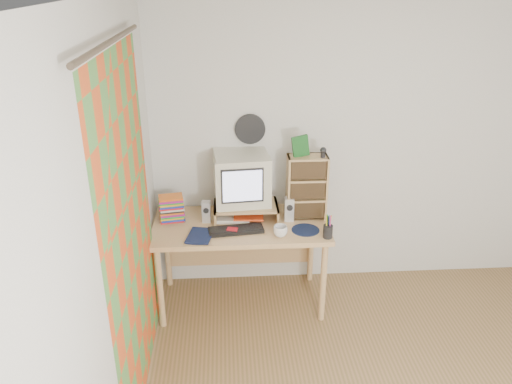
{
  "coord_description": "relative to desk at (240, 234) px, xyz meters",
  "views": [
    {
      "loc": [
        -1.13,
        -2.19,
        2.6
      ],
      "look_at": [
        -0.91,
        1.33,
        1.05
      ],
      "focal_mm": 35.0,
      "sensor_mm": 36.0,
      "label": 1
    }
  ],
  "objects": [
    {
      "name": "cd_rack",
      "position": [
        0.54,
        0.02,
        0.4
      ],
      "size": [
        0.32,
        0.17,
        0.53
      ],
      "primitive_type": "cube",
      "rotation": [
        0.0,
        0.0,
        -0.01
      ],
      "color": "tan",
      "rests_on": "desk"
    },
    {
      "name": "dvd_stack",
      "position": [
        -0.55,
        0.03,
        0.27
      ],
      "size": [
        0.21,
        0.16,
        0.27
      ],
      "primitive_type": null,
      "rotation": [
        0.0,
        0.0,
        0.16
      ],
      "color": "brown",
      "rests_on": "desk"
    },
    {
      "name": "game_box",
      "position": [
        0.48,
        0.02,
        0.75
      ],
      "size": [
        0.13,
        0.06,
        0.17
      ],
      "primitive_type": "cube",
      "rotation": [
        0.0,
        0.0,
        0.22
      ],
      "color": "#18551F",
      "rests_on": "cd_rack"
    },
    {
      "name": "keyboard",
      "position": [
        -0.04,
        -0.2,
        0.15
      ],
      "size": [
        0.44,
        0.19,
        0.03
      ],
      "primitive_type": "cube",
      "rotation": [
        0.0,
        0.0,
        0.12
      ],
      "color": "black",
      "rests_on": "desk"
    },
    {
      "name": "papers",
      "position": [
        -0.01,
        0.02,
        0.15
      ],
      "size": [
        0.29,
        0.22,
        0.04
      ],
      "primitive_type": null,
      "rotation": [
        0.0,
        0.0,
        -0.08
      ],
      "color": "silver",
      "rests_on": "desk"
    },
    {
      "name": "mousepad",
      "position": [
        0.51,
        -0.21,
        0.14
      ],
      "size": [
        0.25,
        0.25,
        0.0
      ],
      "primitive_type": "cylinder",
      "rotation": [
        0.0,
        0.0,
        -0.16
      ],
      "color": "#0F1733",
      "rests_on": "desk"
    },
    {
      "name": "speaker_right",
      "position": [
        0.4,
        -0.03,
        0.23
      ],
      "size": [
        0.08,
        0.08,
        0.2
      ],
      "primitive_type": "cube",
      "rotation": [
        0.0,
        0.0,
        -0.01
      ],
      "color": "silver",
      "rests_on": "desk"
    },
    {
      "name": "red_box",
      "position": [
        -0.07,
        -0.23,
        0.16
      ],
      "size": [
        0.09,
        0.07,
        0.04
      ],
      "primitive_type": "cube",
      "rotation": [
        0.0,
        0.0,
        -0.21
      ],
      "color": "red",
      "rests_on": "desk"
    },
    {
      "name": "webcam",
      "position": [
        0.65,
        -0.02,
        0.71
      ],
      "size": [
        0.05,
        0.05,
        0.08
      ],
      "primitive_type": null,
      "rotation": [
        0.0,
        0.0,
        0.02
      ],
      "color": "black",
      "rests_on": "cd_rack"
    },
    {
      "name": "mug",
      "position": [
        0.3,
        -0.29,
        0.18
      ],
      "size": [
        0.13,
        0.13,
        0.09
      ],
      "primitive_type": "imported",
      "rotation": [
        0.0,
        0.0,
        -0.17
      ],
      "color": "white",
      "rests_on": "desk"
    },
    {
      "name": "left_wall",
      "position": [
        -0.72,
        -1.44,
        0.63
      ],
      "size": [
        0.0,
        3.5,
        3.5
      ],
      "primitive_type": "plane",
      "rotation": [
        1.57,
        0.0,
        1.57
      ],
      "color": "silver",
      "rests_on": "floor"
    },
    {
      "name": "back_wall",
      "position": [
        1.03,
        0.31,
        0.63
      ],
      "size": [
        3.5,
        0.0,
        3.5
      ],
      "primitive_type": "plane",
      "rotation": [
        1.57,
        0.0,
        0.0
      ],
      "color": "silver",
      "rests_on": "floor"
    },
    {
      "name": "speaker_left",
      "position": [
        -0.27,
        -0.01,
        0.22
      ],
      "size": [
        0.07,
        0.07,
        0.18
      ],
      "primitive_type": "cube",
      "rotation": [
        0.0,
        0.0,
        -0.06
      ],
      "color": "silver",
      "rests_on": "desk"
    },
    {
      "name": "crt_monitor",
      "position": [
        0.02,
        0.09,
        0.46
      ],
      "size": [
        0.46,
        0.46,
        0.41
      ],
      "primitive_type": "cube",
      "rotation": [
        0.0,
        0.0,
        0.09
      ],
      "color": "beige",
      "rests_on": "monitor_riser"
    },
    {
      "name": "curtain",
      "position": [
        -0.68,
        -0.96,
        0.53
      ],
      "size": [
        0.0,
        2.2,
        2.2
      ],
      "primitive_type": "plane",
      "rotation": [
        1.57,
        0.0,
        1.57
      ],
      "color": "#CB4B1C",
      "rests_on": "left_wall"
    },
    {
      "name": "monitor_riser",
      "position": [
        0.05,
        0.04,
        0.23
      ],
      "size": [
        0.52,
        0.3,
        0.12
      ],
      "color": "tan",
      "rests_on": "desk"
    },
    {
      "name": "diary",
      "position": [
        -0.4,
        -0.25,
        0.16
      ],
      "size": [
        0.25,
        0.21,
        0.04
      ],
      "primitive_type": "imported",
      "rotation": [
        0.0,
        0.0,
        -0.2
      ],
      "color": "#10193D",
      "rests_on": "desk"
    },
    {
      "name": "pen_cup",
      "position": [
        0.66,
        -0.34,
        0.21
      ],
      "size": [
        0.07,
        0.07,
        0.15
      ],
      "primitive_type": null,
      "rotation": [
        0.0,
        0.0,
        -0.02
      ],
      "color": "black",
      "rests_on": "desk"
    },
    {
      "name": "desk",
      "position": [
        0.0,
        0.0,
        0.0
      ],
      "size": [
        1.4,
        0.7,
        0.75
      ],
      "color": "tan",
      "rests_on": "floor"
    },
    {
      "name": "wall_disc",
      "position": [
        0.1,
        0.29,
        0.81
      ],
      "size": [
        0.25,
        0.02,
        0.25
      ],
      "primitive_type": "cylinder",
      "rotation": [
        1.57,
        0.0,
        0.0
      ],
      "color": "black",
      "rests_on": "back_wall"
    }
  ]
}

